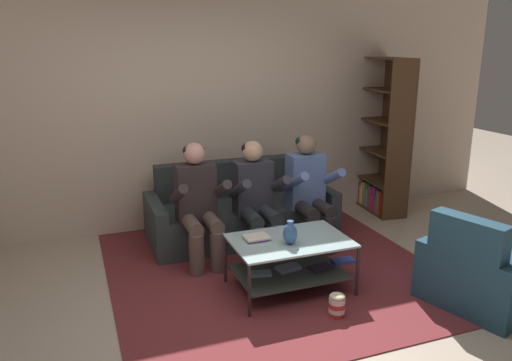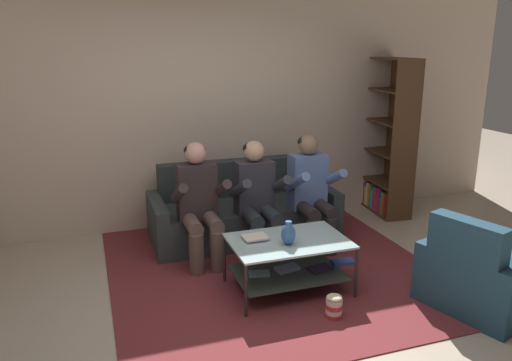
% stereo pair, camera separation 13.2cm
% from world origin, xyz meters
% --- Properties ---
extents(ground, '(16.80, 16.80, 0.00)m').
position_xyz_m(ground, '(0.00, 0.00, 0.00)').
color(ground, '#C0AC97').
extents(back_partition, '(8.40, 0.12, 2.90)m').
position_xyz_m(back_partition, '(0.00, 2.46, 1.45)').
color(back_partition, beige).
rests_on(back_partition, ground).
extents(couch, '(2.02, 0.85, 0.82)m').
position_xyz_m(couch, '(0.45, 1.84, 0.27)').
color(couch, '#333D3E').
rests_on(couch, ground).
extents(person_seated_left, '(0.50, 0.58, 1.19)m').
position_xyz_m(person_seated_left, '(-0.14, 1.33, 0.64)').
color(person_seated_left, brown).
rests_on(person_seated_left, ground).
extents(person_seated_middle, '(0.50, 0.58, 1.16)m').
position_xyz_m(person_seated_middle, '(0.45, 1.33, 0.63)').
color(person_seated_middle, '#282E32').
rests_on(person_seated_middle, ground).
extents(person_seated_right, '(0.50, 0.58, 1.19)m').
position_xyz_m(person_seated_right, '(1.05, 1.33, 0.64)').
color(person_seated_right, '#2C2728').
rests_on(person_seated_right, ground).
extents(coffee_table, '(1.14, 0.67, 0.47)m').
position_xyz_m(coffee_table, '(0.46, 0.49, 0.31)').
color(coffee_table, '#A8C6C8').
rests_on(coffee_table, ground).
extents(area_rug, '(3.00, 3.29, 0.01)m').
position_xyz_m(area_rug, '(0.45, 1.04, 0.01)').
color(area_rug, maroon).
rests_on(area_rug, ground).
extents(vase, '(0.12, 0.12, 0.21)m').
position_xyz_m(vase, '(0.41, 0.40, 0.57)').
color(vase, '#315792').
rests_on(vase, coffee_table).
extents(book_stack, '(0.21, 0.17, 0.03)m').
position_xyz_m(book_stack, '(0.18, 0.60, 0.49)').
color(book_stack, purple).
rests_on(book_stack, coffee_table).
extents(bookshelf, '(0.42, 0.92, 1.93)m').
position_xyz_m(bookshelf, '(2.49, 2.14, 0.72)').
color(bookshelf, '#4F321E').
rests_on(bookshelf, ground).
extents(armchair, '(1.02, 1.02, 0.81)m').
position_xyz_m(armchair, '(1.85, -0.27, 0.27)').
color(armchair, '#204154').
rests_on(armchair, ground).
extents(popcorn_tub, '(0.13, 0.13, 0.20)m').
position_xyz_m(popcorn_tub, '(0.62, -0.05, 0.10)').
color(popcorn_tub, red).
rests_on(popcorn_tub, ground).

